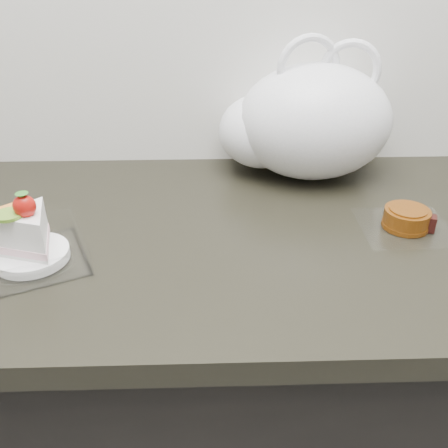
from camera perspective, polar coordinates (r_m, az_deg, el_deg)
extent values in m
cube|color=black|center=(1.18, -0.89, -20.43)|extent=(2.00, 0.60, 0.86)
cube|color=black|center=(0.88, -1.12, -1.54)|extent=(2.04, 0.64, 0.04)
cube|color=white|center=(0.84, -20.99, -3.90)|extent=(0.21, 0.21, 0.00)
cylinder|color=white|center=(0.83, -21.11, -3.33)|extent=(0.11, 0.11, 0.02)
ellipsoid|color=red|center=(0.78, -21.84, 1.91)|extent=(0.03, 0.03, 0.04)
cone|color=#2D7223|center=(0.77, -22.07, 2.99)|extent=(0.02, 0.02, 0.01)
cylinder|color=olive|center=(0.79, -23.42, 0.96)|extent=(0.04, 0.04, 0.01)
cube|color=orange|center=(0.82, -22.63, 1.94)|extent=(0.05, 0.05, 0.01)
cube|color=white|center=(0.93, 19.94, -0.30)|extent=(0.16, 0.15, 0.00)
cylinder|color=#6A380C|center=(0.92, 20.12, 0.62)|extent=(0.09, 0.09, 0.03)
cylinder|color=#6A380C|center=(0.93, 19.98, -0.06)|extent=(0.09, 0.09, 0.01)
cylinder|color=#6A380C|center=(0.91, 20.31, 1.60)|extent=(0.07, 0.07, 0.00)
cube|color=black|center=(0.92, 22.36, 0.06)|extent=(0.03, 0.03, 0.03)
ellipsoid|color=white|center=(1.05, 10.25, 11.41)|extent=(0.32, 0.25, 0.23)
ellipsoid|color=white|center=(1.06, 4.42, 10.53)|extent=(0.18, 0.16, 0.15)
torus|color=white|center=(1.01, 9.64, 17.16)|extent=(0.13, 0.04, 0.13)
torus|color=white|center=(1.03, 14.23, 16.66)|extent=(0.12, 0.04, 0.12)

